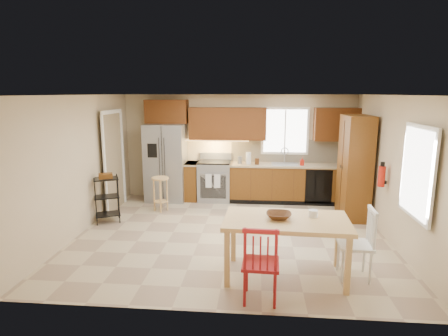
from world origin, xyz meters
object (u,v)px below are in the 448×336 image
chair_white (355,243)px  table_bowl (279,219)px  range_stove (215,181)px  table_jar (313,215)px  chair_red (261,262)px  bar_stool (161,194)px  utility_cart (107,199)px  soap_bottle (302,161)px  dining_table (285,248)px  pantry (355,167)px  fire_extinguisher (382,176)px  refrigerator (166,162)px

chair_white → table_bowl: (-1.06, -0.05, 0.34)m
range_stove → table_bowl: bearing=-70.5°
range_stove → table_jar: size_ratio=5.83×
chair_red → chair_white: 1.48m
range_stove → bar_stool: bearing=-138.6°
table_bowl → table_jar: (0.48, 0.11, 0.03)m
chair_red → utility_cart: chair_red is taller
range_stove → soap_bottle: size_ratio=4.82×
soap_bottle → table_bowl: 3.69m
table_jar → chair_white: bearing=-5.6°
dining_table → chair_white: (0.95, 0.05, 0.08)m
chair_red → bar_stool: 4.02m
table_bowl → bar_stool: size_ratio=0.46×
pantry → table_bowl: size_ratio=6.10×
soap_bottle → bar_stool: soap_bottle is taller
soap_bottle → table_jar: size_ratio=1.21×
pantry → chair_red: 3.91m
pantry → utility_cart: (-4.93, -0.74, -0.58)m
table_bowl → bar_stool: (-2.38, 2.76, -0.46)m
table_jar → fire_extinguisher: bearing=48.3°
fire_extinguisher → table_jar: size_ratio=2.28×
soap_bottle → table_bowl: soap_bottle is taller
dining_table → table_jar: bearing=18.4°
chair_white → utility_cart: chair_white is taller
chair_white → bar_stool: (-3.44, 2.71, -0.12)m
bar_stool → refrigerator: bearing=70.5°
fire_extinguisher → chair_white: 1.91m
range_stove → bar_stool: size_ratio=1.23×
range_stove → dining_table: (1.42, -3.70, -0.05)m
fire_extinguisher → utility_cart: (-5.13, 0.31, -0.63)m
table_bowl → table_jar: bearing=12.5°
refrigerator → bar_stool: bearing=-85.0°
dining_table → utility_cart: (-3.37, 1.97, 0.05)m
chair_white → table_bowl: 1.11m
chair_red → table_jar: size_ratio=6.32×
fire_extinguisher → range_stove: bearing=147.4°
soap_bottle → dining_table: soap_bottle is taller
chair_white → utility_cart: 4.72m
range_stove → bar_stool: 1.43m
fire_extinguisher → utility_cart: bearing=176.6°
pantry → dining_table: 3.20m
range_stove → dining_table: bearing=-69.1°
refrigerator → table_bowl: refrigerator is taller
range_stove → dining_table: 3.96m
fire_extinguisher → chair_white: fire_extinguisher is taller
pantry → chair_white: 2.79m
refrigerator → range_stove: size_ratio=1.98×
range_stove → chair_white: 4.35m
soap_bottle → utility_cart: size_ratio=0.20×
chair_white → refrigerator: bearing=46.8°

